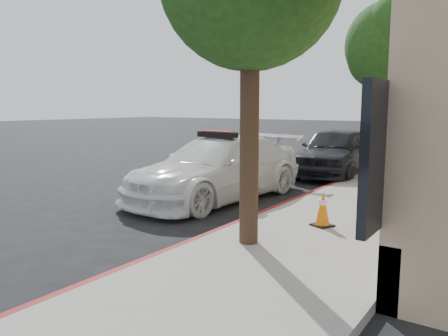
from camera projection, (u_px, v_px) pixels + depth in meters
name	position (u px, v px, depth m)	size (l,w,h in m)	color
ground	(188.00, 205.00, 10.32)	(120.00, 120.00, 0.00)	black
sidewalk	(430.00, 166.00, 16.44)	(3.20, 50.00, 0.15)	gray
curb_strip	(388.00, 163.00, 17.31)	(0.12, 50.00, 0.15)	maroon
tree_mid	(390.00, 44.00, 12.97)	(2.77, 2.64, 5.43)	black
tree_far	(436.00, 59.00, 19.46)	(3.10, 3.00, 5.81)	black
police_car	(217.00, 168.00, 10.94)	(2.62, 5.56, 1.72)	white
parked_car_mid	(335.00, 151.00, 14.73)	(1.92, 4.78, 1.63)	black
parked_car_far	(404.00, 134.00, 24.45)	(1.63, 4.67, 1.54)	#151B36
fire_hydrant	(378.00, 191.00, 9.39)	(0.32, 0.29, 0.76)	white
traffic_cone	(323.00, 209.00, 7.95)	(0.45, 0.45, 0.65)	black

